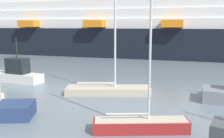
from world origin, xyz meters
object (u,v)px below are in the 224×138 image
object	(u,v)px
fishing_boat_2	(17,73)
cruise_ship	(174,24)
sailboat_3	(108,88)
sailboat_0	(141,122)

from	to	relation	value
fishing_boat_2	cruise_ship	xyz separation A→B (m)	(14.27, 26.81, 4.99)
sailboat_3	fishing_boat_2	size ratio (longest dim) A/B	1.70
sailboat_0	fishing_boat_2	distance (m)	16.94
sailboat_0	fishing_boat_2	xyz separation A→B (m)	(-14.40, 8.91, 0.34)
sailboat_3	cruise_ship	bearing A→B (deg)	66.92
sailboat_0	sailboat_3	distance (m)	8.03
sailboat_3	fishing_boat_2	xyz separation A→B (m)	(-10.42, 1.94, 0.37)
fishing_boat_2	cruise_ship	size ratio (longest dim) A/B	0.06
sailboat_0	sailboat_3	world-z (taller)	sailboat_3
sailboat_3	cruise_ship	world-z (taller)	cruise_ship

